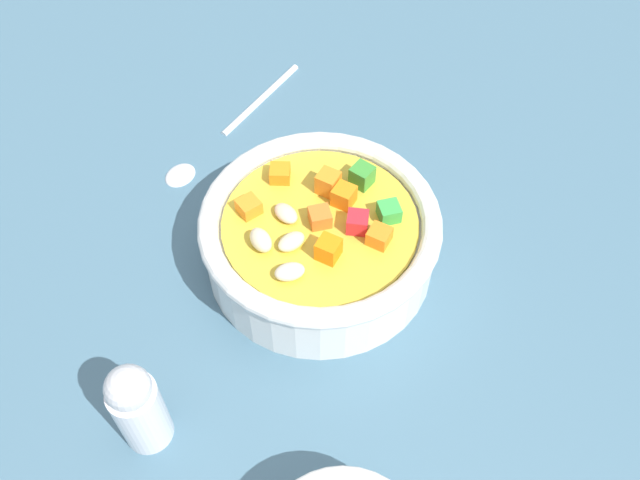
# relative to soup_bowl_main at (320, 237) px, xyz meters

# --- Properties ---
(ground_plane) EXTENTS (1.40, 1.40, 0.02)m
(ground_plane) POSITION_rel_soup_bowl_main_xyz_m (-0.00, 0.00, -0.04)
(ground_plane) COLOR #42667A
(soup_bowl_main) EXTENTS (0.20, 0.20, 0.07)m
(soup_bowl_main) POSITION_rel_soup_bowl_main_xyz_m (0.00, 0.00, 0.00)
(soup_bowl_main) COLOR white
(soup_bowl_main) RESTS_ON ground_plane
(spoon) EXTENTS (0.10, 0.20, 0.01)m
(spoon) POSITION_rel_soup_bowl_main_xyz_m (0.13, -0.12, -0.03)
(spoon) COLOR silver
(spoon) RESTS_ON ground_plane
(pepper_shaker) EXTENTS (0.04, 0.04, 0.09)m
(pepper_shaker) POSITION_rel_soup_bowl_main_xyz_m (0.09, 0.18, 0.01)
(pepper_shaker) COLOR silver
(pepper_shaker) RESTS_ON ground_plane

